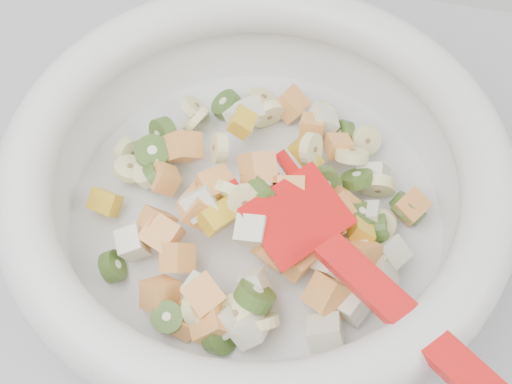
# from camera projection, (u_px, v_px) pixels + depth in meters

# --- Properties ---
(mixing_bowl) EXTENTS (0.40, 0.37, 0.12)m
(mixing_bowl) POSITION_uv_depth(u_px,v_px,m) (257.00, 187.00, 0.51)
(mixing_bowl) COLOR silver
(mixing_bowl) RESTS_ON counter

